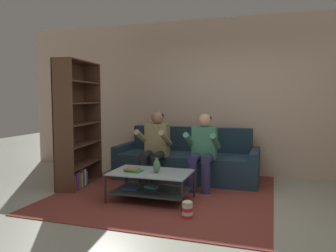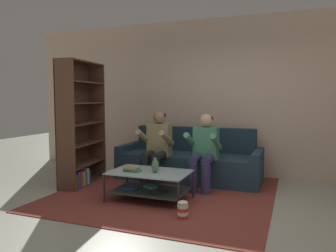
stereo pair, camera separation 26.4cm
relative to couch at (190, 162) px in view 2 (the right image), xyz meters
name	(u,v)px [view 2 (the right image)]	position (x,y,z in m)	size (l,w,h in m)	color
ground	(192,219)	(0.61, -1.83, -0.30)	(16.80, 16.80, 0.00)	#A6AA98
back_partition	(231,97)	(0.61, 0.63, 1.15)	(8.40, 0.12, 2.90)	beige
couch	(190,162)	(0.00, 0.00, 0.00)	(2.47, 0.89, 0.90)	#213949
person_seated_left	(157,144)	(-0.40, -0.53, 0.37)	(0.50, 0.58, 1.21)	black
person_seated_right	(204,148)	(0.40, -0.54, 0.35)	(0.50, 0.58, 1.18)	navy
coffee_table	(150,181)	(-0.16, -1.37, -0.03)	(1.10, 0.68, 0.41)	#ADC4CA
area_rug	(169,190)	(-0.08, -0.81, -0.30)	(3.11, 3.32, 0.01)	brown
vase	(155,166)	(-0.06, -1.40, 0.21)	(0.10, 0.10, 0.20)	#4E7551
book_stack	(132,170)	(-0.39, -1.45, 0.14)	(0.25, 0.16, 0.05)	#2B8F4C
bookshelf	(79,133)	(-1.62, -0.97, 0.56)	(0.46, 1.10, 2.02)	brown
popcorn_tub	(183,210)	(0.50, -1.86, -0.19)	(0.13, 0.13, 0.22)	red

